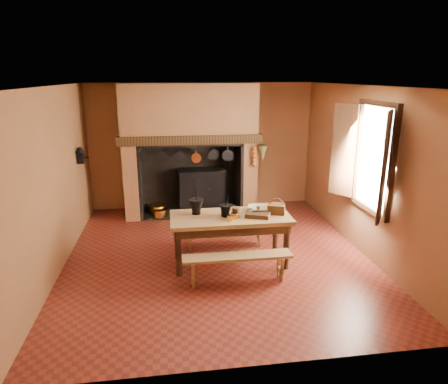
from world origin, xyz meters
The scene contains 28 objects.
floor centered at (0.00, 0.00, 0.00)m, with size 5.50×5.50×0.00m, color maroon.
ceiling centered at (0.00, 0.00, 2.80)m, with size 5.50×5.50×0.00m, color silver.
back_wall centered at (0.00, 2.75, 1.40)m, with size 5.00×0.02×2.80m, color #9A613D.
wall_left centered at (-2.50, 0.00, 1.40)m, with size 0.02×5.50×2.80m, color #9A613D.
wall_right centered at (2.50, 0.00, 1.40)m, with size 0.02×5.50×2.80m, color #9A613D.
wall_front centered at (0.00, -2.75, 1.40)m, with size 5.00×0.02×2.80m, color #9A613D.
chimney_breast centered at (-0.30, 2.31, 1.81)m, with size 2.95×0.96×2.80m.
iron_range centered at (-0.04, 2.45, 0.48)m, with size 1.12×0.55×1.60m.
hearth_pans centered at (-1.05, 2.22, 0.09)m, with size 0.51×0.62×0.20m.
hanging_pans centered at (-0.34, 1.81, 1.36)m, with size 1.92×0.29×0.27m.
onion_string centered at (1.00, 1.79, 1.33)m, with size 0.12×0.10×0.46m, color #B85822, non-canonical shape.
herb_bunch centered at (1.18, 1.79, 1.38)m, with size 0.20×0.20×0.35m, color #535C2B.
window centered at (2.35, -0.40, 1.70)m, with size 0.39×1.75×1.76m.
wall_coffee_mill centered at (-2.42, 1.55, 1.52)m, with size 0.23×0.16×0.31m.
work_table centered at (0.17, -0.33, 0.69)m, with size 1.89×0.84×0.82m.
bench_front centered at (0.17, -0.99, 0.34)m, with size 1.60×0.28×0.45m.
bench_back centered at (0.17, 0.30, 0.32)m, with size 1.53×0.27×0.43m.
mortar_large centered at (-0.36, -0.17, 0.96)m, with size 0.24×0.24×0.42m.
mortar_small centered at (0.09, -0.35, 0.93)m, with size 0.19×0.19×0.33m.
coffee_grinder centered at (0.10, -0.30, 0.90)m, with size 0.19×0.15×0.20m.
brass_mug_a centered at (0.13, -0.56, 0.87)m, with size 0.08×0.08×0.09m, color gold.
brass_mug_b centered at (0.65, -0.21, 0.86)m, with size 0.07×0.07×0.08m, color gold.
mixing_bowl centered at (0.66, -0.21, 0.86)m, with size 0.36×0.36×0.09m, color beige.
stoneware_crock centered at (0.25, -0.41, 0.90)m, with size 0.13×0.13×0.16m, color brown.
glass_jar centered at (0.51, -0.33, 0.88)m, with size 0.07×0.07×0.12m, color beige.
wicker_basket centered at (0.92, -0.33, 0.90)m, with size 0.32×0.28×0.26m.
wooden_tray centered at (0.59, -0.43, 0.85)m, with size 0.37×0.27×0.06m, color #371C11.
brass_cup centered at (0.21, -0.49, 0.87)m, with size 0.13×0.13×0.10m, color gold.
Camera 1 is at (-0.76, -6.20, 2.96)m, focal length 32.00 mm.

